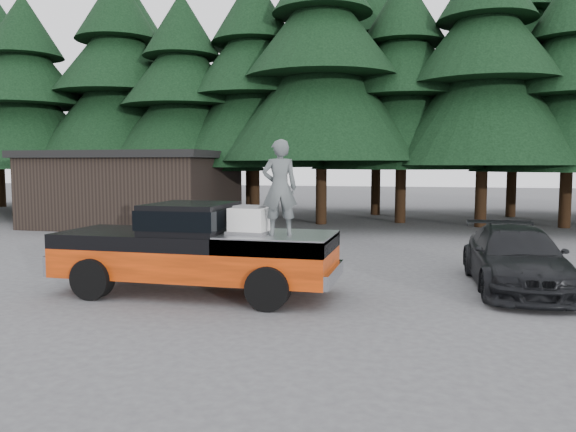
% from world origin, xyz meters
% --- Properties ---
extents(ground, '(120.00, 120.00, 0.00)m').
position_xyz_m(ground, '(0.00, 0.00, 0.00)').
color(ground, '#464648').
rests_on(ground, ground).
extents(pickup_truck, '(6.00, 2.04, 1.33)m').
position_xyz_m(pickup_truck, '(-1.04, 0.11, 0.67)').
color(pickup_truck, '#E7410B').
rests_on(pickup_truck, ground).
extents(truck_cab, '(1.66, 1.90, 0.59)m').
position_xyz_m(truck_cab, '(-1.14, 0.11, 1.62)').
color(truck_cab, black).
rests_on(truck_cab, pickup_truck).
extents(air_compressor, '(0.78, 0.67, 0.50)m').
position_xyz_m(air_compressor, '(0.19, -0.00, 1.58)').
color(air_compressor, silver).
rests_on(air_compressor, pickup_truck).
extents(man_on_bed, '(0.80, 0.65, 1.89)m').
position_xyz_m(man_on_bed, '(0.85, -0.12, 2.27)').
color(man_on_bed, '#4D5353').
rests_on(man_on_bed, pickup_truck).
extents(parked_car, '(2.12, 4.74, 1.35)m').
position_xyz_m(parked_car, '(5.60, 2.22, 0.67)').
color(parked_car, black).
rests_on(parked_car, ground).
extents(utility_building, '(8.40, 6.40, 3.30)m').
position_xyz_m(utility_building, '(-9.00, 12.00, 1.67)').
color(utility_building, black).
rests_on(utility_building, ground).
extents(treeline, '(60.15, 16.05, 17.50)m').
position_xyz_m(treeline, '(0.42, 17.20, 7.72)').
color(treeline, black).
rests_on(treeline, ground).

